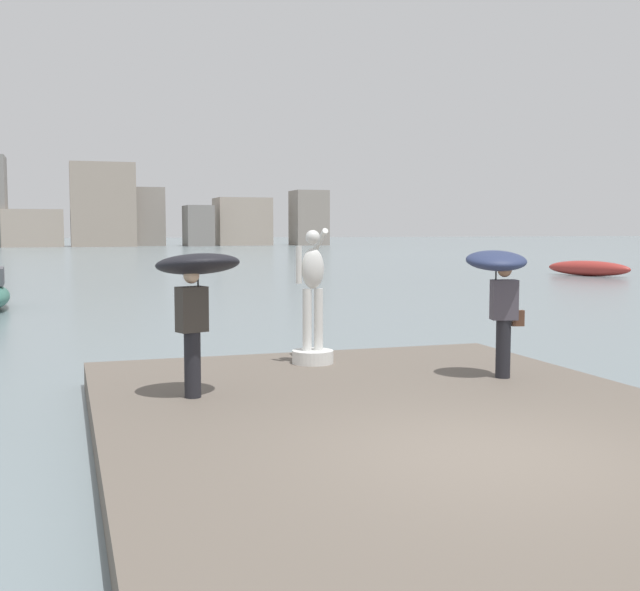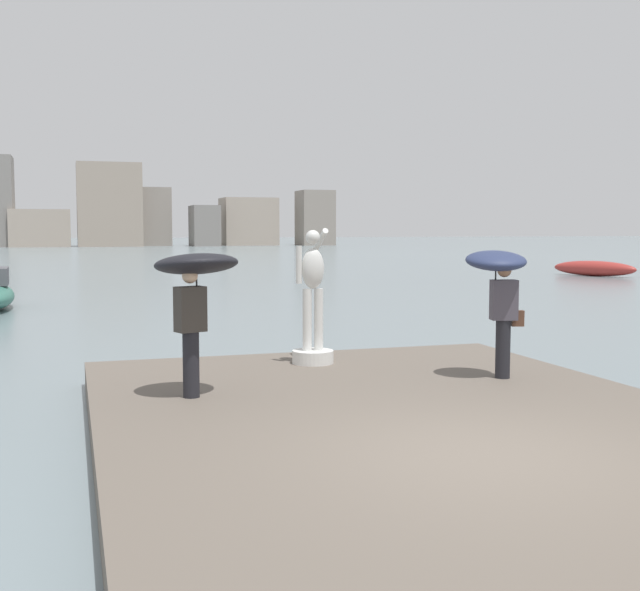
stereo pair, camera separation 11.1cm
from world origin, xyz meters
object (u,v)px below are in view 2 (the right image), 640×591
at_px(boat_mid, 594,268).
at_px(onlooker_left, 195,279).
at_px(onlooker_right, 499,280).
at_px(statue_white_figure, 313,313).

bearing_deg(boat_mid, onlooker_left, -134.10).
distance_m(onlooker_right, boat_mid, 35.03).
height_order(onlooker_right, boat_mid, onlooker_right).
distance_m(onlooker_left, boat_mid, 37.99).
bearing_deg(onlooker_right, boat_mid, 51.28).
height_order(statue_white_figure, onlooker_right, statue_white_figure).
bearing_deg(statue_white_figure, onlooker_right, -42.38).
distance_m(statue_white_figure, onlooker_left, 3.12).
xyz_separation_m(onlooker_right, boat_mid, (21.89, 27.30, -1.46)).
height_order(onlooker_left, onlooker_right, onlooker_left).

